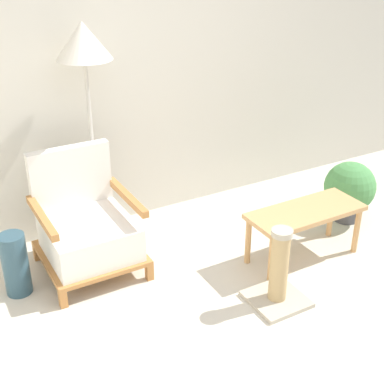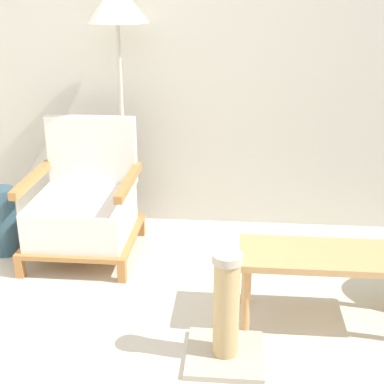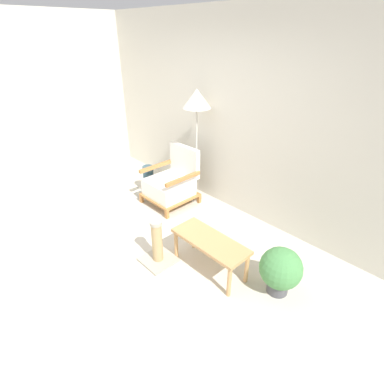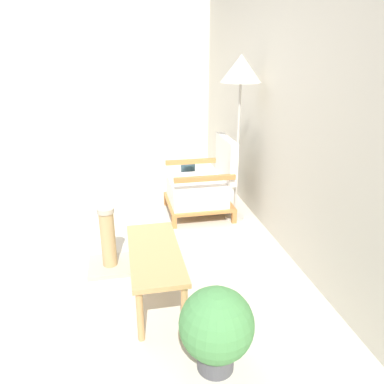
# 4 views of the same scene
# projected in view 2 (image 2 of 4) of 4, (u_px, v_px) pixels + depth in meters

# --- Properties ---
(wall_back) EXTENTS (8.00, 0.06, 2.70)m
(wall_back) POSITION_uv_depth(u_px,v_px,m) (187.00, 35.00, 3.60)
(wall_back) COLOR beige
(wall_back) RESTS_ON ground_plane
(armchair) EXTENTS (0.68, 0.70, 0.86)m
(armchair) POSITION_uv_depth(u_px,v_px,m) (84.00, 206.00, 3.46)
(armchair) COLOR #B2753D
(armchair) RESTS_ON ground_plane
(floor_lamp) EXTENTS (0.39, 0.39, 1.70)m
(floor_lamp) POSITION_uv_depth(u_px,v_px,m) (117.00, 12.00, 3.32)
(floor_lamp) COLOR #B7B2A8
(floor_lamp) RESTS_ON ground_plane
(coffee_table) EXTENTS (0.89, 0.36, 0.41)m
(coffee_table) POSITION_uv_depth(u_px,v_px,m) (327.00, 263.00, 2.71)
(coffee_table) COLOR tan
(coffee_table) RESTS_ON ground_plane
(vase) EXTENTS (0.18, 0.18, 0.45)m
(vase) POSITION_uv_depth(u_px,v_px,m) (3.00, 221.00, 3.49)
(vase) COLOR #2D4C5B
(vase) RESTS_ON ground_plane
(scratching_post) EXTENTS (0.37, 0.37, 0.56)m
(scratching_post) POSITION_uv_depth(u_px,v_px,m) (226.00, 321.00, 2.49)
(scratching_post) COLOR #B2A893
(scratching_post) RESTS_ON ground_plane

